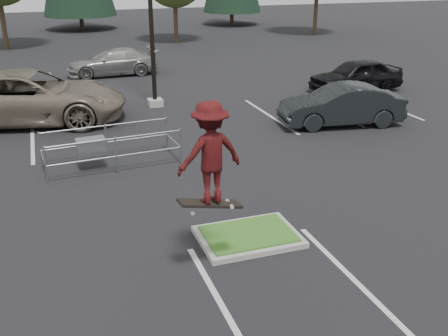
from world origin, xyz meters
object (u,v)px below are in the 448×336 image
object	(u,v)px
skateboarder	(210,154)
car_far_silver	(112,62)
car_r_charc	(341,105)
car_l_tan	(28,97)
car_r_black	(356,76)
cart_corral	(96,146)

from	to	relation	value
skateboarder	car_far_silver	bearing A→B (deg)	-101.12
car_r_charc	car_l_tan	bearing A→B (deg)	-101.81
car_r_black	car_l_tan	bearing A→B (deg)	-90.18
skateboarder	car_far_silver	xyz separation A→B (m)	(0.94, 20.15, -1.83)
skateboarder	car_r_black	bearing A→B (deg)	-140.32
car_r_black	car_far_silver	distance (m)	12.80
skateboarder	car_r_black	world-z (taller)	skateboarder
car_l_tan	car_far_silver	distance (m)	9.00
cart_corral	skateboarder	xyz separation A→B (m)	(1.47, -6.49, 1.82)
cart_corral	car_l_tan	distance (m)	6.01
car_l_tan	skateboarder	bearing A→B (deg)	-151.75
skateboarder	car_r_charc	world-z (taller)	skateboarder
car_r_charc	cart_corral	bearing A→B (deg)	-71.54
car_far_silver	car_r_charc	bearing A→B (deg)	28.17
cart_corral	car_r_charc	xyz separation A→B (m)	(9.17, 1.51, 0.05)
car_l_tan	car_far_silver	world-z (taller)	car_l_tan
cart_corral	car_r_black	world-z (taller)	car_r_black
car_far_silver	skateboarder	bearing A→B (deg)	-3.60
skateboarder	car_far_silver	distance (m)	20.25
car_l_tan	car_r_charc	distance (m)	11.78
cart_corral	car_l_tan	bearing A→B (deg)	103.34
skateboarder	car_l_tan	distance (m)	12.74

